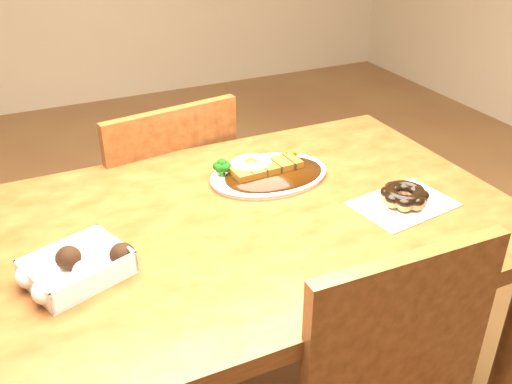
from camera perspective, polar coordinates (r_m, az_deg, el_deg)
name	(u,v)px	position (r m, az deg, el deg)	size (l,w,h in m)	color
table	(251,251)	(1.34, -0.54, -5.93)	(1.20, 0.80, 0.75)	#4B270F
chair_far	(162,213)	(1.85, -9.41, -2.09)	(0.48, 0.48, 0.87)	#4B270F
katsu_curry_plate	(267,172)	(1.44, 1.06, 2.00)	(0.30, 0.22, 0.06)	white
donut_box	(75,268)	(1.14, -17.61, -7.23)	(0.22, 0.19, 0.05)	white
pon_de_ring	(404,196)	(1.36, 14.61, -0.41)	(0.25, 0.19, 0.04)	silver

